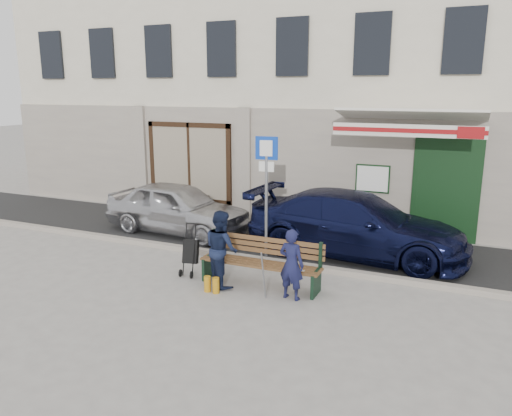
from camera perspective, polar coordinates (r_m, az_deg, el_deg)
The scene contains 11 objects.
ground at distance 10.01m, azimuth -5.92°, elevation -8.44°, with size 80.00×80.00×0.00m, color #9E9991.
asphalt_lane at distance 12.64m, azimuth 0.99°, elevation -3.64°, with size 60.00×3.20×0.01m, color #282828.
curb at distance 11.23m, azimuth -2.16°, elevation -5.58°, with size 60.00×0.18×0.12m, color #9E9384.
building at distance 17.19m, azimuth 8.29°, elevation 17.51°, with size 20.00×8.27×10.00m.
car_silver at distance 13.28m, azimuth -8.96°, elevation 0.04°, with size 1.60×3.97×1.35m, color #BBBBC0.
car_navy at distance 11.54m, azimuth 11.36°, elevation -1.87°, with size 2.03×4.98×1.45m, color black.
parking_sign at distance 10.98m, azimuth 1.20°, elevation 3.54°, with size 0.50×0.09×2.72m.
bench at distance 9.66m, azimuth 0.27°, elevation -6.28°, with size 2.40×1.17×0.98m.
man at distance 9.02m, azimuth 4.07°, elevation -6.44°, with size 0.48×0.31×1.31m, color #15183C.
woman at distance 9.61m, azimuth -3.96°, elevation -4.63°, with size 0.72×0.56×1.49m, color #121A33.
stroller at distance 10.30m, azimuth -7.49°, elevation -5.07°, with size 0.35×0.46×1.05m.
Camera 1 is at (4.63, -8.06, 3.72)m, focal length 35.00 mm.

